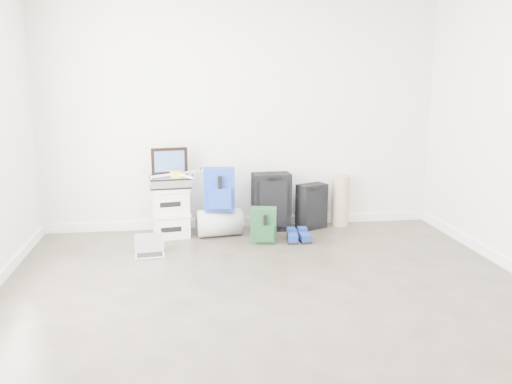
{
  "coord_description": "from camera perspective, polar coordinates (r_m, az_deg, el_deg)",
  "views": [
    {
      "loc": [
        -0.68,
        -3.63,
        1.74
      ],
      "look_at": [
        0.09,
        1.9,
        0.53
      ],
      "focal_mm": 38.0,
      "sensor_mm": 36.0,
      "label": 1
    }
  ],
  "objects": [
    {
      "name": "briefcase",
      "position": [
        5.91,
        -9.04,
        1.08
      ],
      "size": [
        0.46,
        0.36,
        0.12
      ],
      "primitive_type": "cube",
      "rotation": [
        0.0,
        0.0,
        0.11
      ],
      "color": "#B2B2B7",
      "rests_on": "boxes_stack"
    },
    {
      "name": "ground",
      "position": [
        4.08,
        2.55,
        -13.05
      ],
      "size": [
        5.0,
        5.0,
        0.0
      ],
      "primitive_type": "plane",
      "color": "#342F25",
      "rests_on": "ground"
    },
    {
      "name": "boxes_stack",
      "position": [
        5.99,
        -8.94,
        -2.09
      ],
      "size": [
        0.43,
        0.37,
        0.55
      ],
      "rotation": [
        0.0,
        0.0,
        0.16
      ],
      "color": "silver",
      "rests_on": "ground"
    },
    {
      "name": "drone",
      "position": [
        5.87,
        -8.3,
        1.92
      ],
      "size": [
        0.55,
        0.55,
        0.06
      ],
      "rotation": [
        0.0,
        0.0,
        -0.24
      ],
      "color": "gold",
      "rests_on": "briefcase"
    },
    {
      "name": "green_backpack",
      "position": [
        5.73,
        0.82,
        -3.59
      ],
      "size": [
        0.3,
        0.24,
        0.38
      ],
      "rotation": [
        0.0,
        0.0,
        -0.2
      ],
      "color": "#123320",
      "rests_on": "ground"
    },
    {
      "name": "laptop",
      "position": [
        5.48,
        -11.13,
        -6.02
      ],
      "size": [
        0.3,
        0.23,
        0.2
      ],
      "rotation": [
        0.0,
        0.0,
        0.07
      ],
      "color": "#B8B9BD",
      "rests_on": "ground"
    },
    {
      "name": "large_suitcase",
      "position": [
        6.16,
        1.63,
        -1.05
      ],
      "size": [
        0.44,
        0.29,
        0.66
      ],
      "rotation": [
        0.0,
        0.0,
        0.05
      ],
      "color": "black",
      "rests_on": "ground"
    },
    {
      "name": "carry_on",
      "position": [
        6.27,
        5.89,
        -1.52
      ],
      "size": [
        0.38,
        0.33,
        0.52
      ],
      "rotation": [
        0.0,
        0.0,
        0.43
      ],
      "color": "black",
      "rests_on": "ground"
    },
    {
      "name": "room_envelope",
      "position": [
        3.71,
        2.75,
        11.91
      ],
      "size": [
        4.52,
        5.02,
        2.71
      ],
      "color": "silver",
      "rests_on": "ground"
    },
    {
      "name": "duffel_bag",
      "position": [
        5.99,
        -3.86,
        -3.23
      ],
      "size": [
        0.52,
        0.36,
        0.3
      ],
      "primitive_type": "cylinder",
      "rotation": [
        0.0,
        1.57,
        0.13
      ],
      "color": "#989AA1",
      "rests_on": "ground"
    },
    {
      "name": "shoes",
      "position": [
        5.83,
        4.47,
        -4.73
      ],
      "size": [
        0.26,
        0.29,
        0.09
      ],
      "rotation": [
        0.0,
        0.0,
        -0.08
      ],
      "color": "black",
      "rests_on": "ground"
    },
    {
      "name": "blue_backpack",
      "position": [
        5.87,
        -3.89,
        0.2
      ],
      "size": [
        0.34,
        0.26,
        0.46
      ],
      "rotation": [
        0.0,
        0.0,
        -0.05
      ],
      "color": "#1B35B3",
      "rests_on": "duffel_bag"
    },
    {
      "name": "rolled_rug",
      "position": [
        6.45,
        8.91,
        -0.88
      ],
      "size": [
        0.2,
        0.2,
        0.6
      ],
      "primitive_type": "cylinder",
      "color": "gray",
      "rests_on": "ground"
    },
    {
      "name": "painting",
      "position": [
        5.97,
        -9.1,
        3.23
      ],
      "size": [
        0.39,
        0.09,
        0.29
      ],
      "rotation": [
        0.0,
        0.0,
        0.16
      ],
      "color": "black",
      "rests_on": "briefcase"
    }
  ]
}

